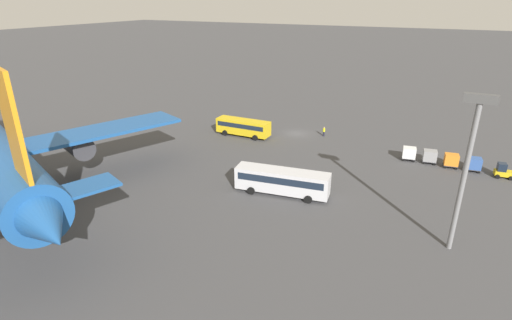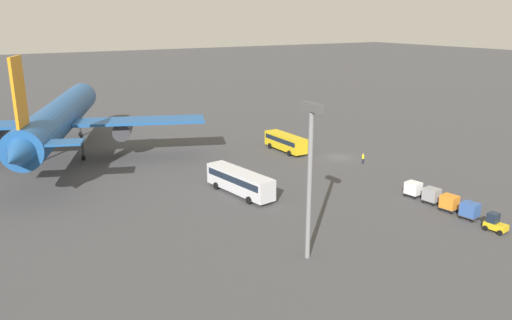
{
  "view_description": "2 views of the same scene",
  "coord_description": "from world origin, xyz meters",
  "px_view_note": "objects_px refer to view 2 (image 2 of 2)",
  "views": [
    {
      "loc": [
        -25.01,
        66.5,
        23.56
      ],
      "look_at": [
        -2.45,
        21.71,
        3.04
      ],
      "focal_mm": 28.0,
      "sensor_mm": 36.0,
      "label": 1
    },
    {
      "loc": [
        -63.62,
        55.47,
        23.44
      ],
      "look_at": [
        -7.55,
        21.46,
        4.58
      ],
      "focal_mm": 35.0,
      "sensor_mm": 36.0,
      "label": 2
    }
  ],
  "objects_px": {
    "cargo_cart_grey": "(432,195)",
    "cargo_cart_white": "(413,188)",
    "airplane": "(59,118)",
    "worker_person": "(363,158)",
    "cargo_cart_blue": "(470,210)",
    "shuttle_bus_far": "(240,180)",
    "baggage_tug": "(495,223)",
    "shuttle_bus_near": "(286,141)",
    "cargo_cart_orange": "(449,202)"
  },
  "relations": [
    {
      "from": "cargo_cart_orange",
      "to": "baggage_tug",
      "type": "bearing_deg",
      "value": 174.78
    },
    {
      "from": "airplane",
      "to": "cargo_cart_grey",
      "type": "height_order",
      "value": "airplane"
    },
    {
      "from": "airplane",
      "to": "cargo_cart_white",
      "type": "height_order",
      "value": "airplane"
    },
    {
      "from": "cargo_cart_grey",
      "to": "shuttle_bus_far",
      "type": "bearing_deg",
      "value": 50.73
    },
    {
      "from": "shuttle_bus_near",
      "to": "shuttle_bus_far",
      "type": "relative_size",
      "value": 0.82
    },
    {
      "from": "cargo_cart_orange",
      "to": "cargo_cart_blue",
      "type": "bearing_deg",
      "value": 179.03
    },
    {
      "from": "airplane",
      "to": "cargo_cart_orange",
      "type": "xyz_separation_m",
      "value": [
        -50.41,
        -36.42,
        -5.87
      ]
    },
    {
      "from": "airplane",
      "to": "baggage_tug",
      "type": "height_order",
      "value": "airplane"
    },
    {
      "from": "shuttle_bus_far",
      "to": "cargo_cart_grey",
      "type": "distance_m",
      "value": 25.33
    },
    {
      "from": "cargo_cart_orange",
      "to": "shuttle_bus_near",
      "type": "bearing_deg",
      "value": 1.66
    },
    {
      "from": "cargo_cart_blue",
      "to": "cargo_cart_grey",
      "type": "distance_m",
      "value": 5.97
    },
    {
      "from": "cargo_cart_grey",
      "to": "airplane",
      "type": "bearing_deg",
      "value": 37.75
    },
    {
      "from": "baggage_tug",
      "to": "cargo_cart_grey",
      "type": "xyz_separation_m",
      "value": [
        9.68,
        -0.92,
        0.25
      ]
    },
    {
      "from": "cargo_cart_orange",
      "to": "cargo_cart_grey",
      "type": "distance_m",
      "value": 3.0
    },
    {
      "from": "cargo_cart_grey",
      "to": "cargo_cart_orange",
      "type": "bearing_deg",
      "value": 174.19
    },
    {
      "from": "baggage_tug",
      "to": "cargo_cart_grey",
      "type": "distance_m",
      "value": 9.73
    },
    {
      "from": "baggage_tug",
      "to": "shuttle_bus_near",
      "type": "bearing_deg",
      "value": -6.87
    },
    {
      "from": "airplane",
      "to": "cargo_cart_blue",
      "type": "bearing_deg",
      "value": -123.96
    },
    {
      "from": "worker_person",
      "to": "cargo_cart_white",
      "type": "xyz_separation_m",
      "value": [
        -15.37,
        5.26,
        0.32
      ]
    },
    {
      "from": "airplane",
      "to": "shuttle_bus_far",
      "type": "relative_size",
      "value": 4.41
    },
    {
      "from": "cargo_cart_orange",
      "to": "cargo_cart_white",
      "type": "xyz_separation_m",
      "value": [
        5.96,
        -0.19,
        0.0
      ]
    },
    {
      "from": "worker_person",
      "to": "cargo_cart_white",
      "type": "bearing_deg",
      "value": 161.1
    },
    {
      "from": "shuttle_bus_far",
      "to": "cargo_cart_white",
      "type": "bearing_deg",
      "value": -131.82
    },
    {
      "from": "shuttle_bus_near",
      "to": "cargo_cart_white",
      "type": "height_order",
      "value": "shuttle_bus_near"
    },
    {
      "from": "worker_person",
      "to": "cargo_cart_blue",
      "type": "height_order",
      "value": "cargo_cart_blue"
    },
    {
      "from": "worker_person",
      "to": "cargo_cart_grey",
      "type": "bearing_deg",
      "value": 164.32
    },
    {
      "from": "cargo_cart_grey",
      "to": "cargo_cart_white",
      "type": "xyz_separation_m",
      "value": [
        2.98,
        0.11,
        0.0
      ]
    },
    {
      "from": "airplane",
      "to": "worker_person",
      "type": "relative_size",
      "value": 31.07
    },
    {
      "from": "airplane",
      "to": "baggage_tug",
      "type": "relative_size",
      "value": 21.22
    },
    {
      "from": "worker_person",
      "to": "cargo_cart_blue",
      "type": "distance_m",
      "value": 24.94
    },
    {
      "from": "shuttle_bus_far",
      "to": "baggage_tug",
      "type": "relative_size",
      "value": 4.82
    },
    {
      "from": "cargo_cart_blue",
      "to": "shuttle_bus_far",
      "type": "bearing_deg",
      "value": 41.19
    },
    {
      "from": "baggage_tug",
      "to": "cargo_cart_blue",
      "type": "bearing_deg",
      "value": -15.99
    },
    {
      "from": "shuttle_bus_near",
      "to": "cargo_cart_white",
      "type": "xyz_separation_m",
      "value": [
        -28.6,
        -1.19,
        -0.63
      ]
    },
    {
      "from": "cargo_cart_orange",
      "to": "cargo_cart_white",
      "type": "distance_m",
      "value": 5.97
    },
    {
      "from": "worker_person",
      "to": "cargo_cart_grey",
      "type": "distance_m",
      "value": 19.07
    },
    {
      "from": "cargo_cart_blue",
      "to": "cargo_cart_orange",
      "type": "height_order",
      "value": "same"
    },
    {
      "from": "airplane",
      "to": "shuttle_bus_far",
      "type": "xyz_separation_m",
      "value": [
        -31.4,
        -17.12,
        -5.09
      ]
    },
    {
      "from": "cargo_cart_orange",
      "to": "cargo_cart_white",
      "type": "relative_size",
      "value": 1.0
    },
    {
      "from": "worker_person",
      "to": "cargo_cart_white",
      "type": "height_order",
      "value": "cargo_cart_white"
    },
    {
      "from": "baggage_tug",
      "to": "airplane",
      "type": "bearing_deg",
      "value": 24.69
    },
    {
      "from": "shuttle_bus_near",
      "to": "cargo_cart_orange",
      "type": "relative_size",
      "value": 4.54
    },
    {
      "from": "airplane",
      "to": "cargo_cart_grey",
      "type": "relative_size",
      "value": 24.5
    },
    {
      "from": "shuttle_bus_near",
      "to": "cargo_cart_orange",
      "type": "bearing_deg",
      "value": -178.64
    },
    {
      "from": "cargo_cart_blue",
      "to": "airplane",
      "type": "bearing_deg",
      "value": 34.26
    },
    {
      "from": "airplane",
      "to": "cargo_cart_orange",
      "type": "bearing_deg",
      "value": -122.37
    },
    {
      "from": "worker_person",
      "to": "shuttle_bus_near",
      "type": "bearing_deg",
      "value": 26.02
    },
    {
      "from": "baggage_tug",
      "to": "cargo_cart_white",
      "type": "bearing_deg",
      "value": -11.03
    },
    {
      "from": "cargo_cart_white",
      "to": "cargo_cart_blue",
      "type": "bearing_deg",
      "value": 178.45
    },
    {
      "from": "airplane",
      "to": "shuttle_bus_far",
      "type": "bearing_deg",
      "value": -129.61
    }
  ]
}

